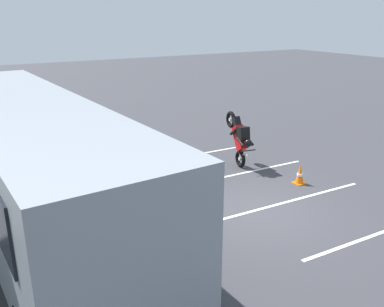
{
  "coord_description": "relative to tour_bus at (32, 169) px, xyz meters",
  "views": [
    {
      "loc": [
        -7.89,
        6.57,
        5.05
      ],
      "look_at": [
        2.23,
        0.64,
        1.1
      ],
      "focal_mm": 38.79,
      "sensor_mm": 36.0,
      "label": 1
    }
  ],
  "objects": [
    {
      "name": "ground_plane",
      "position": [
        -1.71,
        -5.24,
        -1.65
      ],
      "size": [
        80.0,
        80.0,
        0.0
      ],
      "primitive_type": "plane",
      "color": "#38383D"
    },
    {
      "name": "tour_bus",
      "position": [
        0.0,
        0.0,
        0.0
      ],
      "size": [
        11.25,
        3.14,
        3.25
      ],
      "color": "#8C939E",
      "rests_on": "ground_plane"
    },
    {
      "name": "spectator_far_left",
      "position": [
        -0.69,
        -3.06,
        -0.64
      ],
      "size": [
        0.57,
        0.38,
        1.7
      ],
      "color": "#473823",
      "rests_on": "ground_plane"
    },
    {
      "name": "spectator_left",
      "position": [
        0.44,
        -3.05,
        -0.63
      ],
      "size": [
        0.57,
        0.39,
        1.72
      ],
      "color": "#473823",
      "rests_on": "ground_plane"
    },
    {
      "name": "spectator_centre",
      "position": [
        1.24,
        -3.06,
        -0.55
      ],
      "size": [
        0.58,
        0.35,
        1.82
      ],
      "color": "#473823",
      "rests_on": "ground_plane"
    },
    {
      "name": "parked_motorcycle_silver",
      "position": [
        0.79,
        -2.22,
        -1.16
      ],
      "size": [
        2.04,
        0.68,
        0.99
      ],
      "color": "black",
      "rests_on": "ground_plane"
    },
    {
      "name": "stunt_motorcycle",
      "position": [
        1.36,
        -6.98,
        -0.59
      ],
      "size": [
        1.85,
        0.66,
        1.93
      ],
      "color": "black",
      "rests_on": "ground_plane"
    },
    {
      "name": "traffic_cone",
      "position": [
        -0.92,
        -7.67,
        -1.34
      ],
      "size": [
        0.34,
        0.34,
        0.63
      ],
      "color": "orange",
      "rests_on": "ground_plane"
    },
    {
      "name": "bay_line_b",
      "position": [
        -4.2,
        -6.69,
        -1.64
      ],
      "size": [
        0.21,
        4.13,
        0.01
      ],
      "color": "white",
      "rests_on": "ground_plane"
    },
    {
      "name": "bay_line_c",
      "position": [
        -1.75,
        -6.69,
        -1.64
      ],
      "size": [
        0.23,
        4.96,
        0.01
      ],
      "color": "white",
      "rests_on": "ground_plane"
    },
    {
      "name": "bay_line_d",
      "position": [
        0.7,
        -6.69,
        -1.64
      ],
      "size": [
        0.23,
        4.89,
        0.01
      ],
      "color": "white",
      "rests_on": "ground_plane"
    },
    {
      "name": "bay_line_e",
      "position": [
        3.15,
        -6.69,
        -1.64
      ],
      "size": [
        0.2,
        3.53,
        0.01
      ],
      "color": "white",
      "rests_on": "ground_plane"
    }
  ]
}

